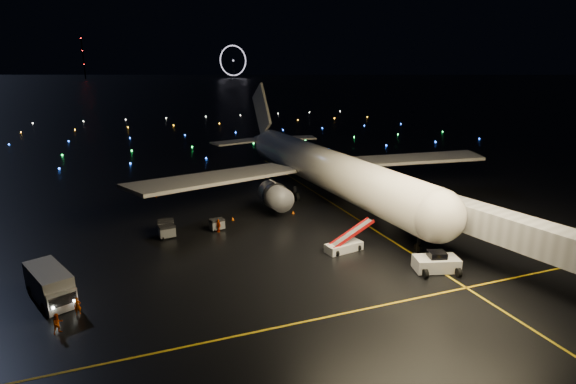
# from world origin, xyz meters

# --- Properties ---
(ground) EXTENTS (2000.00, 2000.00, 0.00)m
(ground) POSITION_xyz_m (0.00, 300.00, 0.00)
(ground) COLOR black
(ground) RESTS_ON ground
(lane_centre) EXTENTS (0.25, 80.00, 0.02)m
(lane_centre) POSITION_xyz_m (12.00, 15.00, 0.01)
(lane_centre) COLOR gold
(lane_centre) RESTS_ON ground
(lane_cross) EXTENTS (60.00, 0.25, 0.02)m
(lane_cross) POSITION_xyz_m (-5.00, -10.00, 0.01)
(lane_cross) COLOR gold
(lane_cross) RESTS_ON ground
(airliner) EXTENTS (64.78, 61.88, 17.45)m
(airliner) POSITION_xyz_m (11.36, 25.61, 8.72)
(airliner) COLOR silver
(airliner) RESTS_ON ground
(pushback_tug) EXTENTS (5.07, 3.58, 2.18)m
(pushback_tug) POSITION_xyz_m (11.64, -5.78, 1.09)
(pushback_tug) COLOR silver
(pushback_tug) RESTS_ON ground
(belt_loader) EXTENTS (6.79, 2.88, 3.19)m
(belt_loader) POSITION_xyz_m (4.93, 2.39, 1.59)
(belt_loader) COLOR silver
(belt_loader) RESTS_ON ground
(service_truck) EXTENTS (5.63, 8.66, 3.06)m
(service_truck) POSITION_xyz_m (-25.91, 2.03, 1.53)
(service_truck) COLOR silver
(service_truck) RESTS_ON ground
(crew_a) EXTENTS (0.61, 0.44, 1.57)m
(crew_a) POSITION_xyz_m (-23.35, -1.86, 0.79)
(crew_a) COLOR #DF4500
(crew_a) RESTS_ON ground
(crew_b) EXTENTS (1.07, 1.02, 1.75)m
(crew_b) POSITION_xyz_m (-24.64, -4.45, 0.88)
(crew_b) COLOR #DF4500
(crew_b) RESTS_ON ground
(crew_c) EXTENTS (0.74, 1.11, 1.75)m
(crew_c) POSITION_xyz_m (-7.52, 13.74, 0.87)
(crew_c) COLOR #DF4500
(crew_c) RESTS_ON ground
(safety_cone_0) EXTENTS (0.45, 0.45, 0.45)m
(safety_cone_0) POSITION_xyz_m (4.33, 17.29, 0.22)
(safety_cone_0) COLOR #E55702
(safety_cone_0) RESTS_ON ground
(safety_cone_1) EXTENTS (0.53, 0.53, 0.46)m
(safety_cone_1) POSITION_xyz_m (6.04, 27.39, 0.23)
(safety_cone_1) COLOR #E55702
(safety_cone_1) RESTS_ON ground
(safety_cone_2) EXTENTS (0.54, 0.54, 0.49)m
(safety_cone_2) POSITION_xyz_m (-4.67, 17.64, 0.24)
(safety_cone_2) COLOR #E55702
(safety_cone_2) RESTS_ON ground
(safety_cone_3) EXTENTS (0.41, 0.41, 0.46)m
(safety_cone_3) POSITION_xyz_m (-13.80, 33.08, 0.23)
(safety_cone_3) COLOR #E55702
(safety_cone_3) RESTS_ON ground
(ferris_wheel) EXTENTS (49.33, 16.80, 52.00)m
(ferris_wheel) POSITION_xyz_m (170.00, 720.00, 26.00)
(ferris_wheel) COLOR black
(ferris_wheel) RESTS_ON ground
(radio_mast) EXTENTS (1.80, 1.80, 64.00)m
(radio_mast) POSITION_xyz_m (-60.00, 740.00, 32.00)
(radio_mast) COLOR black
(radio_mast) RESTS_ON ground
(taxiway_lights) EXTENTS (164.00, 92.00, 0.36)m
(taxiway_lights) POSITION_xyz_m (0.00, 106.00, 0.18)
(taxiway_lights) COLOR black
(taxiway_lights) RESTS_ON ground
(baggage_cart_0) EXTENTS (2.01, 1.61, 1.51)m
(baggage_cart_0) POSITION_xyz_m (-7.55, 14.58, 0.76)
(baggage_cart_0) COLOR gray
(baggage_cart_0) RESTS_ON ground
(baggage_cart_1) EXTENTS (2.11, 1.60, 1.67)m
(baggage_cart_1) POSITION_xyz_m (-13.96, 16.17, 0.83)
(baggage_cart_1) COLOR gray
(baggage_cart_1) RESTS_ON ground
(baggage_cart_2) EXTENTS (2.09, 1.59, 1.65)m
(baggage_cart_2) POSITION_xyz_m (-14.05, 14.00, 0.82)
(baggage_cart_2) COLOR gray
(baggage_cart_2) RESTS_ON ground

